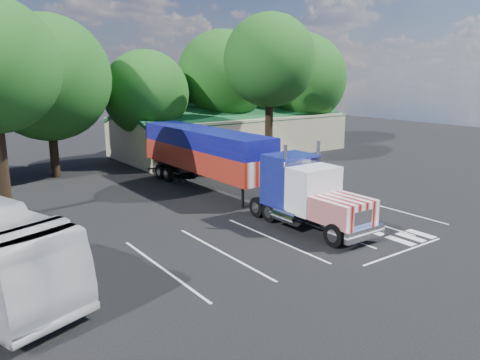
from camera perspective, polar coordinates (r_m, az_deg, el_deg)
ground at (r=29.10m, az=-3.47°, el=-3.92°), size 120.00×120.00×0.00m
event_hall at (r=50.69m, az=-1.23°, el=5.85°), size 24.20×14.12×5.55m
tree_row_c at (r=40.97m, az=-22.42°, el=11.42°), size 10.00×10.00×13.05m
tree_row_d at (r=45.23m, az=-11.39°, el=10.32°), size 8.00×8.00×10.60m
tree_row_e at (r=50.05m, az=-2.11°, el=12.49°), size 9.60×9.60×12.90m
tree_row_f at (r=55.36m, az=7.43°, el=12.13°), size 10.40×10.40×13.00m
tree_near_right at (r=41.54m, az=3.65°, el=14.31°), size 8.00×8.00×13.50m
semi_truck at (r=32.09m, az=-1.66°, el=2.51°), size 3.63×22.21×4.65m
woman at (r=27.70m, az=10.38°, el=-3.16°), size 0.68×0.74×1.70m
bicycle at (r=36.14m, az=-7.46°, el=-0.03°), size 0.70×1.58×0.81m
silver_sedan at (r=45.21m, az=-0.34°, el=2.99°), size 4.17×2.78×1.30m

